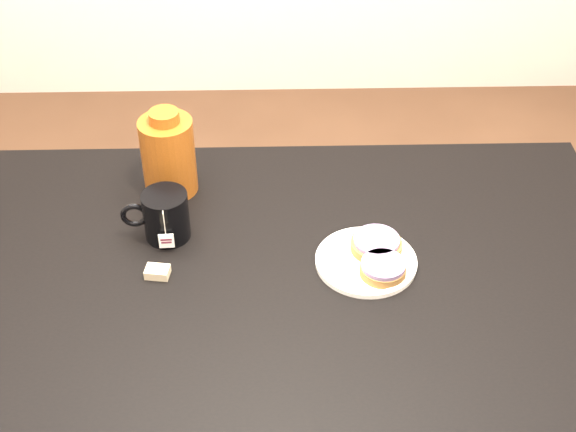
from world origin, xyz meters
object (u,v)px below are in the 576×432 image
Objects in this scene: bagel_back at (376,244)px; bagel_front at (383,268)px; table at (275,311)px; mug at (165,215)px; teabag_pouch at (158,272)px; plate at (366,261)px; bagel_package at (168,155)px.

bagel_back is 0.07m from bagel_front.
bagel_front is (0.20, 0.00, 0.11)m from table.
mug reaches higher than bagel_back.
teabag_pouch is at bearing 174.97° from table.
plate is at bearing -16.90° from mug.
mug is (-0.22, 0.14, 0.13)m from table.
bagel_front is at bearing -56.14° from plate.
table is 0.41m from bagel_package.
bagel_back is at bearing 20.22° from table.
mug is (-0.39, 0.09, 0.04)m from plate.
bagel_package is (-0.22, 0.29, 0.17)m from table.
mug reaches higher than teabag_pouch.
plate is at bearing 13.71° from table.
plate reaches higher than table.
plate is 4.37× the size of teabag_pouch.
bagel_front is (0.03, -0.04, 0.02)m from plate.
mug is at bearing -88.53° from bagel_package.
teabag_pouch reaches higher than table.
table is 31.11× the size of teabag_pouch.
bagel_back reaches higher than plate.
mug is (-0.42, 0.13, 0.03)m from bagel_front.
bagel_package is at bearing 145.58° from bagel_front.
bagel_front is 0.68× the size of mug.
table is 13.68× the size of bagel_back.
bagel_front reaches higher than teabag_pouch.
mug reaches higher than table.
bagel_back is (0.02, 0.03, 0.02)m from plate.
bagel_back is at bearing 7.27° from teabag_pouch.
bagel_package is (-0.42, 0.22, 0.07)m from bagel_back.
table is 14.82× the size of bagel_front.
bagel_back reaches higher than teabag_pouch.
table is at bearing -179.06° from bagel_front.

